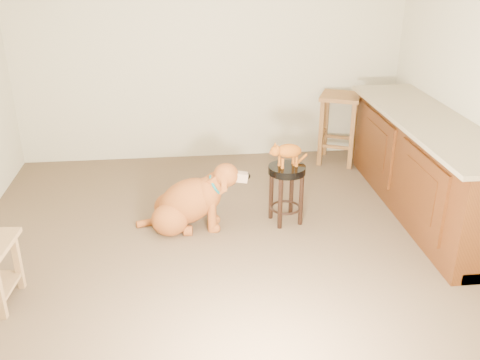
{
  "coord_description": "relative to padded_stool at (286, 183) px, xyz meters",
  "views": [
    {
      "loc": [
        -0.33,
        -4.16,
        2.42
      ],
      "look_at": [
        0.15,
        0.22,
        0.45
      ],
      "focal_mm": 40.0,
      "sensor_mm": 36.0,
      "label": 1
    }
  ],
  "objects": [
    {
      "name": "room_shell",
      "position": [
        -0.58,
        -0.23,
        1.28
      ],
      "size": [
        4.54,
        4.04,
        2.62
      ],
      "color": "beige",
      "rests_on": "ground"
    },
    {
      "name": "wood_stool",
      "position": [
        0.89,
        1.42,
        0.03
      ],
      "size": [
        0.58,
        0.58,
        0.82
      ],
      "rotation": [
        0.0,
        0.0,
        -0.41
      ],
      "color": "brown",
      "rests_on": "ground"
    },
    {
      "name": "cabinet_run",
      "position": [
        1.36,
        0.07,
        0.04
      ],
      "size": [
        0.7,
        2.56,
        0.94
      ],
      "color": "#49230D",
      "rests_on": "ground"
    },
    {
      "name": "golden_retriever",
      "position": [
        -0.9,
        -0.02,
        -0.15
      ],
      "size": [
        1.06,
        0.54,
        0.67
      ],
      "rotation": [
        0.0,
        0.0,
        -0.07
      ],
      "color": "brown",
      "rests_on": "ground"
    },
    {
      "name": "tabby_kitten",
      "position": [
        -0.01,
        -0.0,
        0.3
      ],
      "size": [
        0.39,
        0.23,
        0.26
      ],
      "rotation": [
        0.0,
        0.0,
        0.24
      ],
      "color": "#87400D",
      "rests_on": "padded_stool"
    },
    {
      "name": "floor",
      "position": [
        -0.58,
        -0.23,
        -0.4
      ],
      "size": [
        4.5,
        4.0,
        0.01
      ],
      "primitive_type": "cube",
      "color": "brown",
      "rests_on": "ground"
    },
    {
      "name": "padded_stool",
      "position": [
        0.0,
        0.0,
        0.0
      ],
      "size": [
        0.35,
        0.35,
        0.56
      ],
      "rotation": [
        0.0,
        0.0,
        0.24
      ],
      "color": "black",
      "rests_on": "ground"
    }
  ]
}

